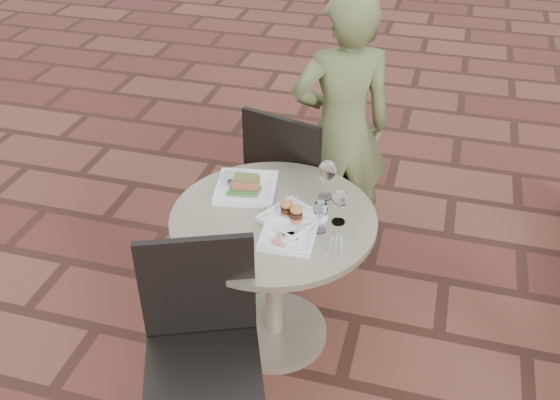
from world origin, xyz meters
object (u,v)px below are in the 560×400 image
(chair_far, at_px, (291,174))
(plate_tuna, at_px, (288,236))
(cafe_table, at_px, (274,259))
(plate_salmon, at_px, (246,187))
(diner, at_px, (341,130))
(plate_sliders, at_px, (291,216))
(chair_near, at_px, (201,334))

(chair_far, height_order, plate_tuna, chair_far)
(cafe_table, xyz_separation_m, plate_salmon, (-0.17, 0.15, 0.27))
(diner, bearing_deg, plate_sliders, 61.67)
(cafe_table, relative_size, plate_salmon, 2.87)
(chair_near, relative_size, plate_sliders, 3.12)
(cafe_table, xyz_separation_m, diner, (0.14, 0.81, 0.26))
(diner, bearing_deg, plate_tuna, 63.23)
(plate_tuna, bearing_deg, plate_salmon, 133.90)
(cafe_table, height_order, chair_near, chair_near)
(cafe_table, distance_m, plate_sliders, 0.29)
(plate_sliders, bearing_deg, diner, 86.20)
(plate_tuna, bearing_deg, plate_sliders, 98.43)
(cafe_table, bearing_deg, plate_sliders, -9.37)
(chair_far, height_order, chair_near, same)
(chair_near, relative_size, plate_salmon, 2.97)
(chair_near, relative_size, diner, 0.62)
(diner, distance_m, plate_sliders, 0.83)
(chair_near, xyz_separation_m, plate_tuna, (0.22, 0.44, 0.19))
(chair_near, height_order, plate_salmon, chair_near)
(cafe_table, relative_size, diner, 0.60)
(plate_tuna, bearing_deg, chair_near, -117.19)
(chair_far, bearing_deg, diner, -124.85)
(chair_far, distance_m, plate_tuna, 0.80)
(plate_salmon, relative_size, plate_sliders, 1.05)
(diner, bearing_deg, chair_near, 54.75)
(plate_salmon, bearing_deg, plate_sliders, -32.88)
(plate_sliders, bearing_deg, chair_near, -110.36)
(cafe_table, distance_m, chair_near, 0.59)
(diner, height_order, plate_salmon, diner)
(plate_sliders, xyz_separation_m, plate_tuna, (0.02, -0.12, -0.01))
(plate_salmon, bearing_deg, plate_tuna, -46.10)
(plate_sliders, bearing_deg, plate_salmon, 147.12)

